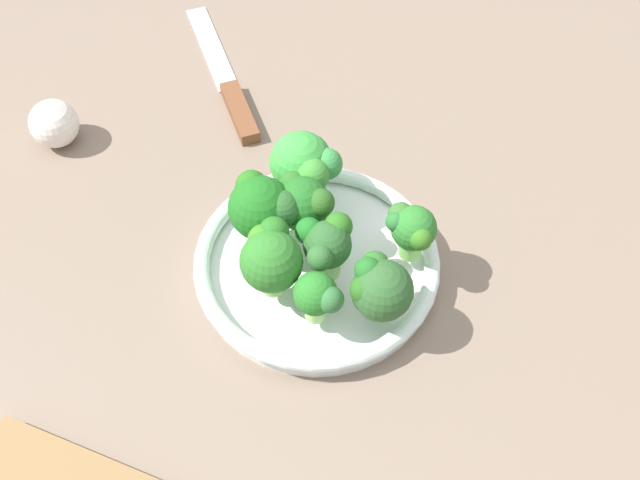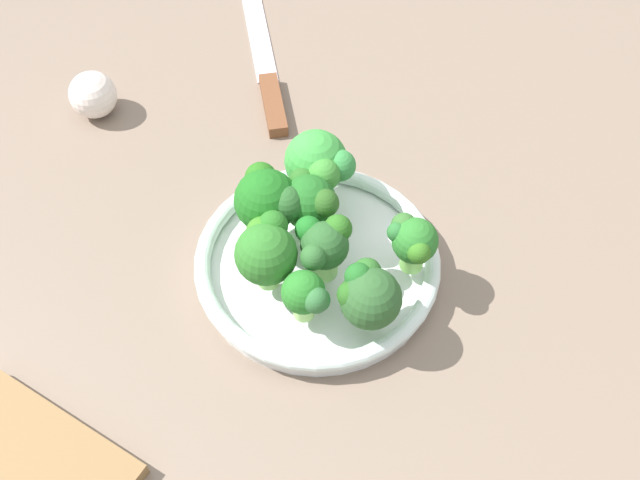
# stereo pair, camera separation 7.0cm
# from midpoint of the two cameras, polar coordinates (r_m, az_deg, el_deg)

# --- Properties ---
(ground_plane) EXTENTS (1.30, 1.30, 0.03)m
(ground_plane) POSITION_cam_midpoint_polar(r_m,az_deg,el_deg) (0.75, -4.24, -4.21)
(ground_plane) COLOR #7B6858
(bowl) EXTENTS (0.24, 0.24, 0.03)m
(bowl) POSITION_cam_midpoint_polar(r_m,az_deg,el_deg) (0.74, -2.72, -2.23)
(bowl) COLOR white
(bowl) RESTS_ON ground_plane
(broccoli_floret_0) EXTENTS (0.06, 0.06, 0.07)m
(broccoli_floret_0) POSITION_cam_midpoint_polar(r_m,az_deg,el_deg) (0.68, -6.86, -1.41)
(broccoli_floret_0) COLOR #7FB65A
(broccoli_floret_0) RESTS_ON bowl
(broccoli_floret_1) EXTENTS (0.06, 0.07, 0.07)m
(broccoli_floret_1) POSITION_cam_midpoint_polar(r_m,az_deg,el_deg) (0.75, -3.87, 5.56)
(broccoli_floret_1) COLOR #93D974
(broccoli_floret_1) RESTS_ON bowl
(broccoli_floret_2) EXTENTS (0.06, 0.07, 0.08)m
(broccoli_floret_2) POSITION_cam_midpoint_polar(r_m,az_deg,el_deg) (0.71, -7.28, 2.44)
(broccoli_floret_2) COLOR #84BE65
(broccoli_floret_2) RESTS_ON bowl
(broccoli_floret_3) EXTENTS (0.04, 0.06, 0.06)m
(broccoli_floret_3) POSITION_cam_midpoint_polar(r_m,az_deg,el_deg) (0.70, 4.17, 0.66)
(broccoli_floret_3) COLOR #85CC5D
(broccoli_floret_3) RESTS_ON bowl
(broccoli_floret_4) EXTENTS (0.05, 0.07, 0.07)m
(broccoli_floret_4) POSITION_cam_midpoint_polar(r_m,az_deg,el_deg) (0.71, -4.09, 2.66)
(broccoli_floret_4) COLOR #94CE70
(broccoli_floret_4) RESTS_ON bowl
(broccoli_floret_5) EXTENTS (0.06, 0.06, 0.06)m
(broccoli_floret_5) POSITION_cam_midpoint_polar(r_m,az_deg,el_deg) (0.66, 1.54, -3.86)
(broccoli_floret_5) COLOR #7DC45C
(broccoli_floret_5) RESTS_ON bowl
(broccoli_floret_6) EXTENTS (0.06, 0.05, 0.07)m
(broccoli_floret_6) POSITION_cam_midpoint_polar(r_m,az_deg,el_deg) (0.68, -2.42, -0.53)
(broccoli_floret_6) COLOR #8BC56A
(broccoli_floret_6) RESTS_ON bowl
(broccoli_floret_7) EXTENTS (0.04, 0.05, 0.06)m
(broccoli_floret_7) POSITION_cam_midpoint_polar(r_m,az_deg,el_deg) (0.66, -3.11, -4.53)
(broccoli_floret_7) COLOR #9ED16E
(broccoli_floret_7) RESTS_ON bowl
(knife) EXTENTS (0.13, 0.25, 0.01)m
(knife) POSITION_cam_midpoint_polar(r_m,az_deg,el_deg) (0.94, -9.12, 11.28)
(knife) COLOR silver
(knife) RESTS_ON ground_plane
(garlic_bulb) EXTENTS (0.05, 0.05, 0.05)m
(garlic_bulb) POSITION_cam_midpoint_polar(r_m,az_deg,el_deg) (0.91, -21.73, 8.11)
(garlic_bulb) COLOR white
(garlic_bulb) RESTS_ON ground_plane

